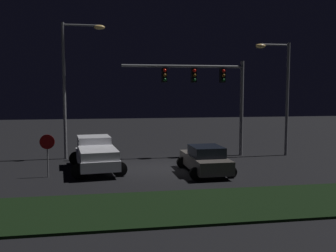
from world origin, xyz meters
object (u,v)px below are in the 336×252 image
pickup_truck (96,152)px  street_lamp_left (72,75)px  car_sedan (205,160)px  street_lamp_right (281,85)px  stop_sign (47,147)px  traffic_signal_gantry (208,84)px

pickup_truck → street_lamp_left: (-1.50, 3.85, 4.52)m
pickup_truck → car_sedan: pickup_truck is taller
pickup_truck → car_sedan: 6.20m
pickup_truck → street_lamp_right: 13.32m
street_lamp_left → stop_sign: size_ratio=3.96×
street_lamp_right → stop_sign: street_lamp_right is taller
traffic_signal_gantry → street_lamp_left: street_lamp_left is taller
street_lamp_left → pickup_truck: bearing=-68.7°
traffic_signal_gantry → street_lamp_left: (-8.91, 0.62, 0.62)m
car_sedan → traffic_signal_gantry: bearing=-18.0°
street_lamp_right → stop_sign: bearing=-164.1°
car_sedan → pickup_truck: bearing=70.7°
stop_sign → street_lamp_right: bearing=15.9°
car_sedan → stop_sign: bearing=85.8°
pickup_truck → street_lamp_right: bearing=-84.3°
street_lamp_left → stop_sign: (-0.90, -5.35, -3.96)m
pickup_truck → traffic_signal_gantry: 8.98m
street_lamp_left → street_lamp_right: (13.94, -1.12, -0.64)m
pickup_truck → stop_sign: bearing=115.2°
traffic_signal_gantry → stop_sign: (-9.81, -4.73, -3.34)m
traffic_signal_gantry → street_lamp_left: bearing=176.0°
car_sedan → street_lamp_right: 9.01m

